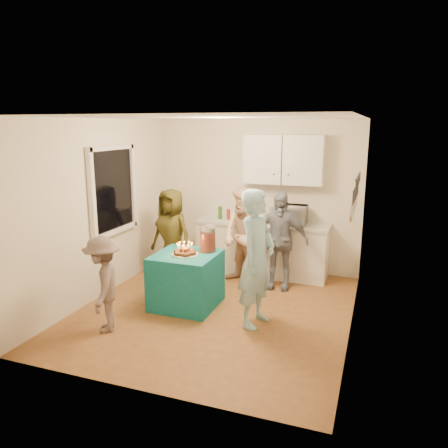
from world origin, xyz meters
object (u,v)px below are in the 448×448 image
(woman_back_left, at_px, (172,235))
(microwave, at_px, (289,215))
(man_birthday, at_px, (257,258))
(child_near_left, at_px, (103,284))
(party_table, at_px, (186,280))
(woman_back_right, at_px, (279,240))
(woman_back_center, at_px, (244,237))
(counter, at_px, (262,249))
(punch_jar, at_px, (208,240))

(woman_back_left, bearing_deg, microwave, 35.42)
(man_birthday, xyz_separation_m, child_near_left, (-1.72, -0.81, -0.27))
(party_table, bearing_deg, woman_back_right, 46.97)
(woman_back_left, bearing_deg, woman_back_center, 20.74)
(woman_back_center, xyz_separation_m, child_near_left, (-1.14, -2.14, -0.18))
(counter, height_order, punch_jar, punch_jar)
(microwave, distance_m, punch_jar, 1.70)
(microwave, bearing_deg, child_near_left, -123.23)
(party_table, height_order, man_birthday, man_birthday)
(woman_back_left, xyz_separation_m, woman_back_right, (1.74, 0.19, 0.02))
(counter, height_order, party_table, counter)
(man_birthday, height_order, woman_back_center, man_birthday)
(party_table, bearing_deg, punch_jar, 43.07)
(child_near_left, bearing_deg, man_birthday, 87.54)
(woman_back_left, bearing_deg, man_birthday, -20.69)
(party_table, height_order, punch_jar, punch_jar)
(counter, height_order, microwave, microwave)
(woman_back_center, relative_size, child_near_left, 1.29)
(counter, bearing_deg, party_table, -110.92)
(microwave, height_order, woman_back_left, woman_back_left)
(counter, xyz_separation_m, punch_jar, (-0.40, -1.46, 0.50))
(woman_back_left, bearing_deg, party_table, -41.33)
(woman_back_left, height_order, woman_back_right, woman_back_right)
(punch_jar, height_order, woman_back_right, woman_back_right)
(microwave, distance_m, woman_back_right, 0.63)
(party_table, relative_size, man_birthday, 0.49)
(party_table, xyz_separation_m, woman_back_center, (0.50, 1.11, 0.40))
(man_birthday, bearing_deg, party_table, 88.89)
(counter, relative_size, woman_back_right, 1.42)
(woman_back_right, bearing_deg, woman_back_left, -177.09)
(woman_back_left, relative_size, woman_back_right, 0.98)
(party_table, relative_size, punch_jar, 2.50)
(punch_jar, bearing_deg, woman_back_left, 142.20)
(man_birthday, relative_size, child_near_left, 1.46)
(woman_back_left, bearing_deg, punch_jar, -25.14)
(punch_jar, bearing_deg, woman_back_right, 48.02)
(child_near_left, bearing_deg, counter, 126.99)
(party_table, distance_m, woman_back_center, 1.28)
(woman_back_right, bearing_deg, microwave, 82.87)
(woman_back_left, distance_m, woman_back_center, 1.20)
(microwave, xyz_separation_m, woman_back_right, (-0.04, -0.55, -0.29))
(counter, relative_size, woman_back_left, 1.46)
(punch_jar, bearing_deg, man_birthday, -27.88)
(party_table, xyz_separation_m, child_near_left, (-0.64, -1.03, 0.22))
(party_table, xyz_separation_m, man_birthday, (1.08, -0.22, 0.50))
(woman_back_center, height_order, child_near_left, woman_back_center)
(punch_jar, xyz_separation_m, woman_back_left, (-0.92, 0.72, -0.17))
(woman_back_center, bearing_deg, child_near_left, -94.26)
(counter, distance_m, punch_jar, 1.60)
(woman_back_right, xyz_separation_m, child_near_left, (-1.70, -2.16, -0.17))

